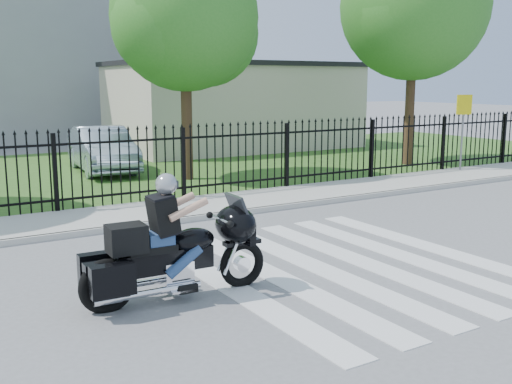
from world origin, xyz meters
TOP-DOWN VIEW (x-y plane):
  - ground at (0.00, 0.00)m, footprint 120.00×120.00m
  - crosswalk at (0.00, 0.00)m, footprint 5.00×5.50m
  - sidewalk at (0.00, 5.00)m, footprint 40.00×2.00m
  - curb at (0.00, 4.00)m, footprint 40.00×0.12m
  - grass_strip at (0.00, 12.00)m, footprint 40.00×12.00m
  - iron_fence at (0.00, 6.00)m, footprint 26.00×0.04m
  - tree_mid at (1.50, 9.00)m, footprint 4.20×4.20m
  - tree_right at (9.50, 8.00)m, footprint 5.00×5.00m
  - building_low at (7.00, 16.00)m, footprint 10.00×6.00m
  - building_low_roof at (7.00, 16.00)m, footprint 10.20×6.20m
  - motorcycle_rider at (-2.89, 0.04)m, footprint 2.64×0.83m
  - parked_car at (-0.20, 11.75)m, footprint 1.94×4.50m
  - traffic_sign at (9.37, 5.58)m, footprint 0.50×0.20m

SIDE VIEW (x-z plane):
  - ground at x=0.00m, z-range 0.00..0.00m
  - crosswalk at x=0.00m, z-range 0.00..0.01m
  - grass_strip at x=0.00m, z-range 0.00..0.02m
  - sidewalk at x=0.00m, z-range 0.00..0.12m
  - curb at x=0.00m, z-range 0.00..0.12m
  - motorcycle_rider at x=-2.89m, z-range -0.16..1.59m
  - parked_car at x=-0.20m, z-range 0.02..1.46m
  - iron_fence at x=0.00m, z-range 0.00..1.80m
  - building_low at x=7.00m, z-range 0.00..3.50m
  - traffic_sign at x=9.37m, z-range 0.62..2.98m
  - building_low_roof at x=7.00m, z-range 3.50..3.70m
  - tree_mid at x=1.50m, z-range 1.28..8.06m
  - tree_right at x=9.50m, z-range 1.44..9.34m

